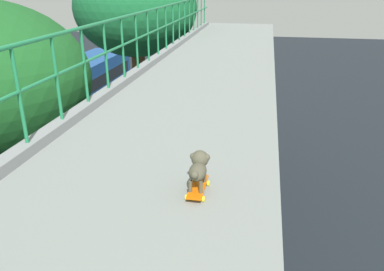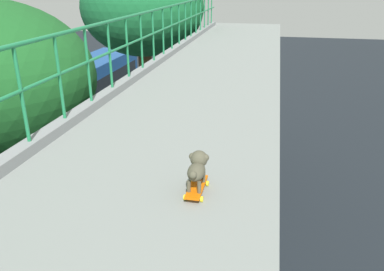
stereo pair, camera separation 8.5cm
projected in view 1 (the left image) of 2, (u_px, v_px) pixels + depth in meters
name	position (u px, v px, depth m)	size (l,w,h in m)	color
car_yellow_cab_fifth	(61.00, 203.00, 14.10)	(1.84, 3.88, 1.47)	yellow
city_bus	(83.00, 88.00, 23.83)	(2.73, 10.16, 3.57)	#18468D
roadside_tree_far	(136.00, 10.00, 15.87)	(5.06, 5.06, 9.13)	brown
toy_skateboard	(198.00, 187.00, 3.76)	(0.19, 0.47, 0.08)	#E15E08
small_dog	(199.00, 167.00, 3.70)	(0.20, 0.43, 0.32)	#4E4B3A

